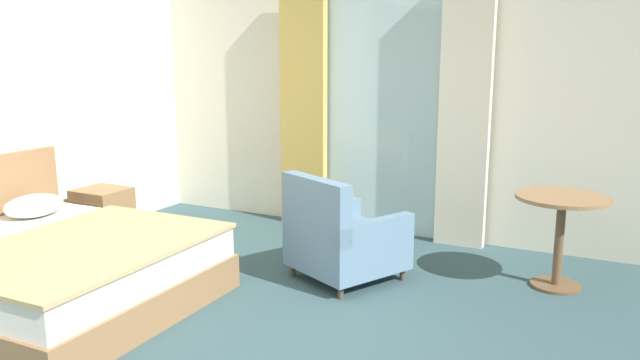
% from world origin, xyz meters
% --- Properties ---
extents(wall_back, '(6.10, 0.12, 2.84)m').
position_xyz_m(wall_back, '(0.00, 3.06, 1.42)').
color(wall_back, silver).
rests_on(wall_back, ground).
extents(balcony_glass_door, '(1.25, 0.02, 2.50)m').
position_xyz_m(balcony_glass_door, '(-0.28, 2.98, 1.25)').
color(balcony_glass_door, silver).
rests_on(balcony_glass_door, ground).
extents(curtain_panel_left, '(0.50, 0.10, 2.53)m').
position_xyz_m(curtain_panel_left, '(-1.12, 2.88, 1.26)').
color(curtain_panel_left, tan).
rests_on(curtain_panel_left, ground).
extents(curtain_panel_right, '(0.47, 0.10, 2.53)m').
position_xyz_m(curtain_panel_right, '(0.57, 2.88, 1.26)').
color(curtain_panel_right, beige).
rests_on(curtain_panel_right, ground).
extents(bed, '(2.05, 1.86, 0.98)m').
position_xyz_m(bed, '(-1.76, 0.10, 0.27)').
color(bed, olive).
rests_on(bed, ground).
extents(nightstand, '(0.46, 0.44, 0.52)m').
position_xyz_m(nightstand, '(-2.58, 1.43, 0.26)').
color(nightstand, olive).
rests_on(nightstand, ground).
extents(armchair_by_window, '(1.01, 1.02, 0.88)m').
position_xyz_m(armchair_by_window, '(-0.05, 1.52, 0.34)').
color(armchair_by_window, slate).
rests_on(armchair_by_window, ground).
extents(round_cafe_table, '(0.70, 0.70, 0.74)m').
position_xyz_m(round_cafe_table, '(1.53, 2.14, 0.55)').
color(round_cafe_table, olive).
rests_on(round_cafe_table, ground).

